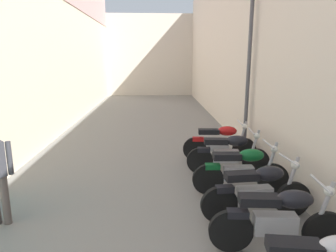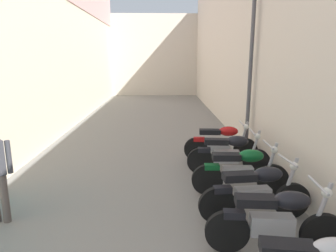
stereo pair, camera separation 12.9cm
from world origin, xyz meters
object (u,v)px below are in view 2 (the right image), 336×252
Objects in this scene: motorcycle_sixth at (241,170)px; motorcycle_eighth at (221,142)px; street_lamp at (248,56)px; motorcycle_fourth at (277,220)px; motorcycle_fifth at (256,191)px; motorcycle_seventh at (229,153)px.

motorcycle_eighth is at bearing 90.00° from motorcycle_sixth.
motorcycle_eighth is at bearing -142.51° from street_lamp.
motorcycle_fifth is (-0.00, 0.86, 0.00)m from motorcycle_fourth.
motorcycle_sixth is 1.94m from motorcycle_eighth.
motorcycle_sixth is 1.00× the size of motorcycle_seventh.
motorcycle_fourth is 0.86m from motorcycle_fifth.
motorcycle_fourth is at bearing -90.00° from motorcycle_seventh.
motorcycle_fifth and motorcycle_sixth have the same top height.
motorcycle_sixth and motorcycle_eighth have the same top height.
street_lamp reaches higher than motorcycle_seventh.
motorcycle_seventh is at bearing -115.71° from street_lamp.
motorcycle_fifth is at bearing -90.00° from motorcycle_sixth.
motorcycle_seventh is 2.66m from street_lamp.
street_lamp reaches higher than motorcycle_eighth.
motorcycle_seventh is at bearing 90.00° from motorcycle_fifth.
motorcycle_sixth is at bearing 90.00° from motorcycle_fourth.
street_lamp is at bearing 78.47° from motorcycle_fifth.
motorcycle_seventh is at bearing -90.00° from motorcycle_eighth.
street_lamp is (0.70, 4.28, 2.12)m from motorcycle_fourth.
motorcycle_seventh is at bearing 90.00° from motorcycle_fourth.
motorcycle_fifth is 1.97m from motorcycle_seventh.
motorcycle_eighth is (0.00, 2.88, 0.00)m from motorcycle_fifth.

